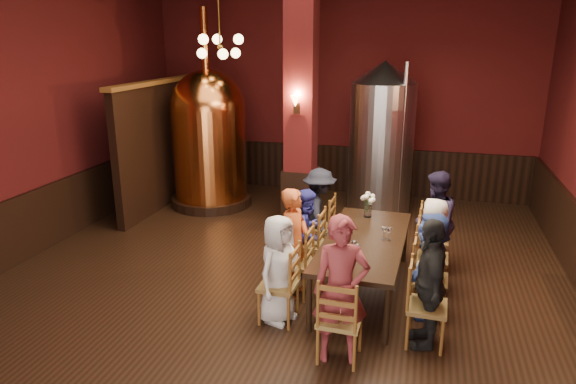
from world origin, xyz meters
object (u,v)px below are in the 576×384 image
(person_1, at_px, (295,243))
(person_0, at_px, (278,269))
(rose_vase, at_px, (368,201))
(copper_kettle, at_px, (209,137))
(steel_vessel, at_px, (382,140))
(person_2, at_px, (308,232))
(dining_table, at_px, (364,244))

(person_1, bearing_deg, person_0, -171.68)
(person_0, height_order, rose_vase, person_0)
(person_0, xyz_separation_m, copper_kettle, (-2.55, 3.91, 0.72))
(person_0, xyz_separation_m, person_1, (0.02, 0.67, 0.07))
(person_0, bearing_deg, rose_vase, -3.23)
(steel_vessel, bearing_deg, person_1, -101.49)
(person_2, relative_size, steel_vessel, 0.44)
(copper_kettle, distance_m, rose_vase, 3.97)
(dining_table, relative_size, steel_vessel, 0.85)
(copper_kettle, xyz_separation_m, steel_vessel, (3.31, 0.37, 0.05))
(dining_table, xyz_separation_m, person_2, (-0.84, 0.36, -0.06))
(dining_table, height_order, person_1, person_1)
(person_0, xyz_separation_m, rose_vase, (0.81, 1.85, 0.33))
(steel_vessel, bearing_deg, copper_kettle, -173.67)
(steel_vessel, bearing_deg, dining_table, -87.82)
(steel_vessel, distance_m, rose_vase, 2.47)
(person_0, xyz_separation_m, steel_vessel, (0.76, 4.28, 0.77))
(person_1, xyz_separation_m, steel_vessel, (0.73, 3.61, 0.71))
(rose_vase, bearing_deg, steel_vessel, 91.36)
(person_1, xyz_separation_m, rose_vase, (0.79, 1.18, 0.27))
(person_1, distance_m, person_2, 0.67)
(dining_table, bearing_deg, copper_kettle, 141.27)
(person_1, height_order, copper_kettle, copper_kettle)
(dining_table, distance_m, person_1, 0.91)
(person_2, bearing_deg, person_1, -166.41)
(person_1, bearing_deg, rose_vase, -23.68)
(dining_table, distance_m, rose_vase, 0.93)
(person_2, relative_size, rose_vase, 3.38)
(person_0, relative_size, person_2, 1.05)
(person_0, height_order, person_1, person_1)
(rose_vase, bearing_deg, person_1, -123.85)
(rose_vase, bearing_deg, dining_table, -85.57)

